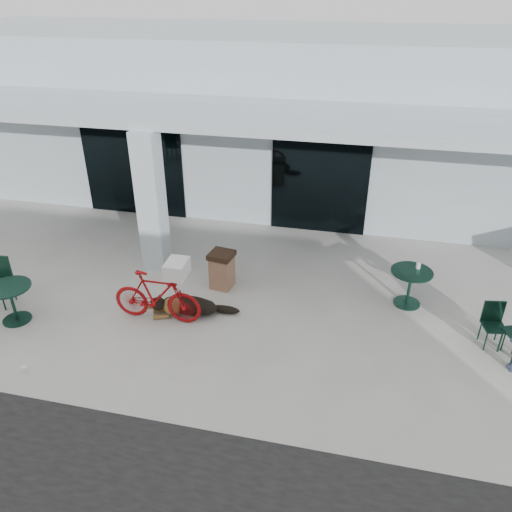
% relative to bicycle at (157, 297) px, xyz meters
% --- Properties ---
extents(ground, '(80.00, 80.00, 0.00)m').
position_rel_bicycle_xyz_m(ground, '(0.68, -0.40, -0.52)').
color(ground, beige).
rests_on(ground, ground).
extents(building, '(22.00, 7.00, 4.50)m').
position_rel_bicycle_xyz_m(building, '(0.68, 8.10, 1.73)').
color(building, silver).
rests_on(building, ground).
extents(storefront_glass_left, '(2.80, 0.06, 2.70)m').
position_rel_bicycle_xyz_m(storefront_glass_left, '(-2.52, 4.58, 0.83)').
color(storefront_glass_left, black).
rests_on(storefront_glass_left, ground).
extents(storefront_glass_right, '(2.40, 0.06, 2.70)m').
position_rel_bicycle_xyz_m(storefront_glass_right, '(2.48, 4.58, 0.83)').
color(storefront_glass_right, black).
rests_on(storefront_glass_right, ground).
extents(column, '(0.50, 0.50, 3.12)m').
position_rel_bicycle_xyz_m(column, '(-0.82, 1.90, 1.04)').
color(column, silver).
rests_on(column, ground).
extents(overhang, '(22.00, 2.80, 0.18)m').
position_rel_bicycle_xyz_m(overhang, '(0.68, 3.20, 2.69)').
color(overhang, silver).
rests_on(overhang, column).
extents(bicycle, '(1.72, 0.51, 1.03)m').
position_rel_bicycle_xyz_m(bicycle, '(0.00, 0.00, 0.00)').
color(bicycle, '#9D0C0F').
rests_on(bicycle, ground).
extents(laundry_basket, '(0.37, 0.50, 0.29)m').
position_rel_bicycle_xyz_m(laundry_basket, '(0.45, 0.01, 0.66)').
color(laundry_basket, white).
rests_on(laundry_basket, bicycle).
extents(dog, '(1.36, 0.89, 0.43)m').
position_rel_bicycle_xyz_m(dog, '(0.52, 0.30, -0.30)').
color(dog, black).
rests_on(dog, ground).
extents(cup_near_dog, '(0.11, 0.11, 0.11)m').
position_rel_bicycle_xyz_m(cup_near_dog, '(-1.61, -1.90, -0.46)').
color(cup_near_dog, white).
rests_on(cup_near_dog, ground).
extents(cafe_table_near, '(1.04, 1.04, 0.76)m').
position_rel_bicycle_xyz_m(cafe_table_near, '(-2.65, -0.64, -0.14)').
color(cafe_table_near, '#113226').
rests_on(cafe_table_near, ground).
extents(cafe_table_far, '(1.02, 1.02, 0.76)m').
position_rel_bicycle_xyz_m(cafe_table_far, '(4.66, 1.60, -0.13)').
color(cafe_table_far, '#113226').
rests_on(cafe_table_far, ground).
extents(cafe_chair_far_a, '(0.44, 0.46, 0.82)m').
position_rel_bicycle_xyz_m(cafe_chair_far_a, '(6.05, 0.59, -0.10)').
color(cafe_chair_far_a, '#113226').
rests_on(cafe_chair_far_a, ground).
extents(cup_on_table, '(0.11, 0.11, 0.12)m').
position_rel_bicycle_xyz_m(cup_on_table, '(4.78, 1.74, 0.31)').
color(cup_on_table, white).
rests_on(cup_on_table, cafe_table_far).
extents(trash_receptacle, '(0.54, 0.54, 0.81)m').
position_rel_bicycle_xyz_m(trash_receptacle, '(0.86, 1.40, -0.11)').
color(trash_receptacle, '#91664B').
rests_on(trash_receptacle, ground).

